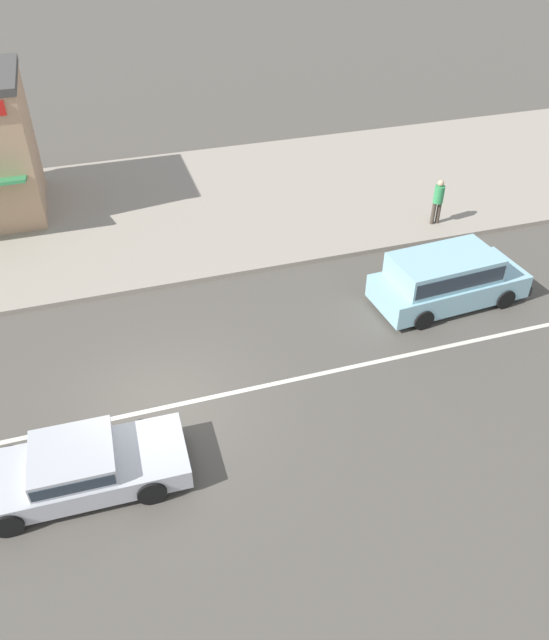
# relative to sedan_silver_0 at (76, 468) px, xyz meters

# --- Properties ---
(ground_plane) EXTENTS (160.00, 160.00, 0.00)m
(ground_plane) POSITION_rel_sedan_silver_0_xyz_m (2.00, 1.71, -0.54)
(ground_plane) COLOR #544F47
(lane_centre_stripe) EXTENTS (50.40, 0.14, 0.01)m
(lane_centre_stripe) POSITION_rel_sedan_silver_0_xyz_m (2.00, 1.71, -0.53)
(lane_centre_stripe) COLOR silver
(lane_centre_stripe) RESTS_ON ground
(kerb_strip) EXTENTS (68.00, 10.00, 0.15)m
(kerb_strip) POSITION_rel_sedan_silver_0_xyz_m (2.00, 11.72, -0.46)
(kerb_strip) COLOR #9E9384
(kerb_strip) RESTS_ON ground
(sedan_silver_0) EXTENTS (4.58, 1.95, 1.06)m
(sedan_silver_0) POSITION_rel_sedan_silver_0_xyz_m (0.00, 0.00, 0.00)
(sedan_silver_0) COLOR #B7BABF
(sedan_silver_0) RESTS_ON ground
(minivan_pale_blue_2) EXTENTS (4.61, 2.18, 1.56)m
(minivan_pale_blue_2) POSITION_rel_sedan_silver_0_xyz_m (10.56, 3.61, 0.31)
(minivan_pale_blue_2) COLOR #93C6D6
(minivan_pale_blue_2) RESTS_ON ground
(pedestrian_near_clock) EXTENTS (0.34, 0.34, 1.61)m
(pedestrian_near_clock) POSITION_rel_sedan_silver_0_xyz_m (12.55, 7.72, 0.55)
(pedestrian_near_clock) COLOR #4C4238
(pedestrian_near_clock) RESTS_ON kerb_strip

